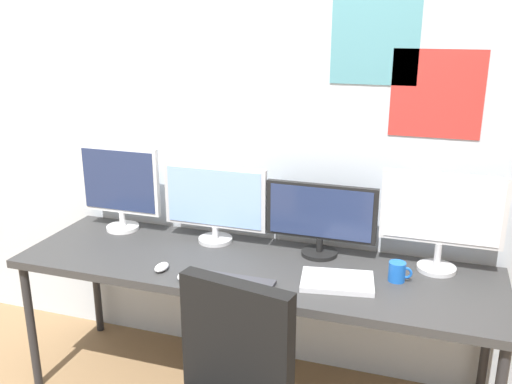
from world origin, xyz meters
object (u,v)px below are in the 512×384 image
(monitor_far_left, at_px, (120,185))
(monitor_center_left, at_px, (215,201))
(keyboard_main, at_px, (236,283))
(coffee_mug, at_px, (398,272))
(monitor_center_right, at_px, (321,217))
(mouse_left_side, at_px, (185,275))
(desk, at_px, (253,273))
(monitor_far_right, at_px, (442,215))
(laptop_closed, at_px, (337,281))
(mouse_right_side, at_px, (162,267))

(monitor_far_left, distance_m, monitor_center_left, 0.56)
(keyboard_main, height_order, coffee_mug, coffee_mug)
(monitor_center_right, relative_size, mouse_left_side, 5.71)
(desk, relative_size, keyboard_main, 6.91)
(keyboard_main, xyz_separation_m, coffee_mug, (0.68, 0.27, 0.04))
(keyboard_main, relative_size, mouse_left_side, 3.50)
(monitor_center_right, bearing_deg, monitor_far_right, 0.00)
(laptop_closed, bearing_deg, desk, 160.35)
(desk, distance_m, monitor_center_left, 0.45)
(laptop_closed, height_order, coffee_mug, coffee_mug)
(monitor_center_right, relative_size, laptop_closed, 1.71)
(monitor_center_right, xyz_separation_m, keyboard_main, (-0.28, -0.44, -0.19))
(mouse_left_side, height_order, coffee_mug, coffee_mug)
(monitor_far_right, xyz_separation_m, laptop_closed, (-0.42, -0.29, -0.26))
(mouse_left_side, xyz_separation_m, coffee_mug, (0.92, 0.28, 0.03))
(monitor_far_right, relative_size, mouse_left_side, 5.74)
(monitor_center_right, relative_size, keyboard_main, 1.63)
(monitor_far_right, xyz_separation_m, keyboard_main, (-0.84, -0.44, -0.26))
(laptop_closed, bearing_deg, mouse_right_side, 179.27)
(desk, bearing_deg, monitor_far_left, 165.84)
(keyboard_main, bearing_deg, mouse_left_side, -176.82)
(monitor_far_left, bearing_deg, mouse_right_side, -42.04)
(desk, distance_m, keyboard_main, 0.24)
(monitor_center_left, distance_m, coffee_mug, 0.99)
(monitor_center_right, distance_m, laptop_closed, 0.38)
(mouse_right_side, bearing_deg, monitor_center_right, 31.76)
(mouse_left_side, bearing_deg, monitor_far_right, 22.76)
(coffee_mug, bearing_deg, mouse_right_side, -167.39)
(coffee_mug, bearing_deg, mouse_left_side, -163.01)
(mouse_left_side, height_order, laptop_closed, mouse_left_side)
(mouse_right_side, bearing_deg, laptop_closed, 8.57)
(monitor_far_right, xyz_separation_m, mouse_left_side, (-1.09, -0.46, -0.26))
(desk, relative_size, monitor_center_left, 4.15)
(coffee_mug, bearing_deg, laptop_closed, -155.33)
(monitor_far_left, relative_size, keyboard_main, 1.41)
(monitor_far_left, bearing_deg, coffee_mug, -6.57)
(mouse_left_side, relative_size, mouse_right_side, 1.00)
(monitor_far_right, bearing_deg, monitor_far_left, -180.00)
(mouse_left_side, bearing_deg, laptop_closed, 13.93)
(keyboard_main, distance_m, mouse_left_side, 0.25)
(monitor_far_right, distance_m, keyboard_main, 0.99)
(coffee_mug, bearing_deg, monitor_center_right, 156.12)
(desk, distance_m, mouse_left_side, 0.35)
(desk, xyz_separation_m, coffee_mug, (0.68, 0.04, 0.09))
(desk, bearing_deg, monitor_center_right, 37.12)
(monitor_far_right, bearing_deg, coffee_mug, -133.58)
(monitor_far_left, height_order, laptop_closed, monitor_far_left)
(monitor_far_left, bearing_deg, monitor_far_right, 0.00)
(mouse_right_side, relative_size, coffee_mug, 0.91)
(mouse_right_side, relative_size, laptop_closed, 0.30)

